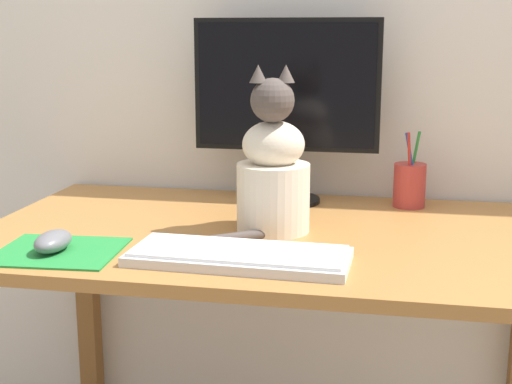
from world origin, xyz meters
TOP-DOWN VIEW (x-y plane):
  - desk at (0.00, 0.00)m, footprint 1.23×0.72m
  - monitor at (-0.01, 0.26)m, footprint 0.45×0.17m
  - keyboard at (-0.03, -0.22)m, footprint 0.41×0.17m
  - mousepad_left at (-0.37, -0.23)m, footprint 0.24×0.22m
  - computer_mouse_left at (-0.38, -0.23)m, footprint 0.06×0.10m
  - cat at (-0.00, -0.01)m, footprint 0.20×0.23m
  - pen_cup at (0.28, 0.27)m, footprint 0.08×0.08m

SIDE VIEW (x-z plane):
  - desk at x=0.00m, z-range 0.27..1.00m
  - mousepad_left at x=-0.37m, z-range 0.74..0.74m
  - keyboard at x=-0.03m, z-range 0.74..0.76m
  - computer_mouse_left at x=-0.38m, z-range 0.74..0.78m
  - pen_cup at x=0.28m, z-range 0.70..0.88m
  - cat at x=0.00m, z-range 0.69..1.04m
  - monitor at x=-0.01m, z-range 0.77..1.21m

